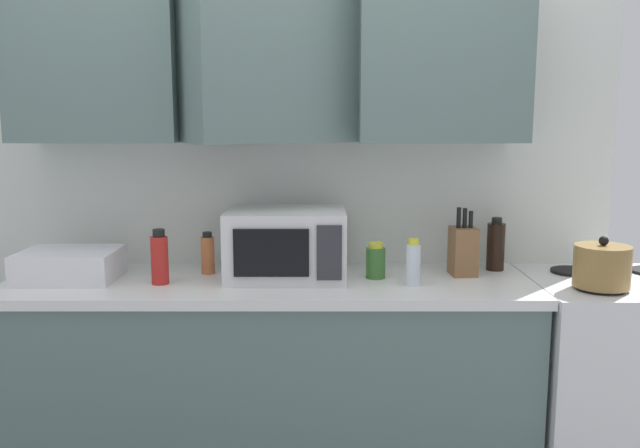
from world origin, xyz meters
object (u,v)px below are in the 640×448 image
bottle_spice_jar (207,254)px  stove_range (620,386)px  microwave (286,244)px  knife_block (463,250)px  bottle_red_sauce (159,258)px  bottle_clear_tall (413,264)px  bottle_soy_dark (495,246)px  bottle_green_oil (375,261)px  dish_rack (69,265)px  kettle (602,266)px

bottle_spice_jar → stove_range: bearing=-4.2°
bottle_spice_jar → microwave: bearing=-11.5°
knife_block → bottle_red_sauce: knife_block is taller
microwave → bottle_clear_tall: (0.50, -0.13, -0.05)m
bottle_soy_dark → bottle_clear_tall: bottle_soy_dark is taller
bottle_soy_dark → bottle_green_oil: bearing=-164.6°
stove_range → bottle_green_oil: bearing=177.2°
stove_range → knife_block: knife_block is taller
stove_range → bottle_green_oil: bottle_green_oil is taller
bottle_green_oil → bottle_soy_dark: bottle_soy_dark is taller
dish_rack → kettle: bearing=-4.4°
stove_range → knife_block: size_ratio=3.20×
kettle → bottle_red_sauce: size_ratio=0.96×
bottle_green_oil → bottle_soy_dark: (0.53, 0.15, 0.04)m
kettle → bottle_soy_dark: bottle_soy_dark is taller
kettle → bottle_green_oil: 0.86m
kettle → microwave: bearing=170.7°
microwave → dish_rack: microwave is taller
stove_range → bottle_clear_tall: (-0.88, -0.07, 0.54)m
microwave → bottle_spice_jar: bearing=168.5°
microwave → bottle_soy_dark: bearing=8.8°
bottle_spice_jar → bottle_clear_tall: bearing=-13.4°
microwave → knife_block: bearing=3.5°
bottle_green_oil → bottle_red_sauce: bottle_red_sauce is taller
bottle_green_oil → bottle_soy_dark: 0.55m
stove_range → bottle_spice_jar: size_ratio=5.16×
stove_range → bottle_green_oil: (-1.01, 0.05, 0.52)m
stove_range → kettle: bearing=-140.5°
microwave → bottle_spice_jar: microwave is taller
bottle_spice_jar → bottle_green_oil: bearing=-6.2°
kettle → bottle_spice_jar: bearing=170.2°
kettle → bottle_clear_tall: 0.71m
kettle → bottle_red_sauce: 1.70m
bottle_green_oil → knife_block: bearing=8.2°
microwave → bottle_green_oil: (0.36, -0.01, -0.07)m
dish_rack → bottle_spice_jar: bearing=11.0°
microwave → stove_range: bearing=-2.4°
kettle → bottle_red_sauce: bottle_red_sauce is taller
knife_block → bottle_soy_dark: (0.16, 0.09, 0.00)m
bottle_red_sauce → bottle_clear_tall: size_ratio=1.18×
bottle_red_sauce → stove_range: bearing=1.5°
stove_range → kettle: (-0.17, -0.14, 0.54)m
bottle_red_sauce → bottle_spice_jar: 0.24m
microwave → bottle_green_oil: 0.37m
knife_block → bottle_red_sauce: size_ratio=1.31×
knife_block → bottle_green_oil: bearing=-171.8°
knife_block → bottle_green_oil: (-0.37, -0.05, -0.04)m
bottle_soy_dark → bottle_clear_tall: size_ratio=1.23×
bottle_green_oil → bottle_clear_tall: size_ratio=0.80×
stove_range → bottle_clear_tall: bearing=-175.2°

